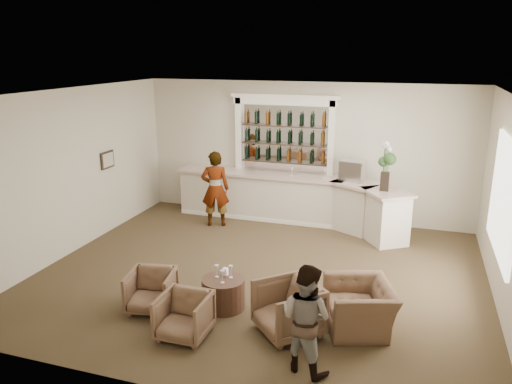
% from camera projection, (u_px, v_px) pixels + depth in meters
% --- Properties ---
extents(ground, '(8.00, 8.00, 0.00)m').
position_uv_depth(ground, '(261.00, 274.00, 9.27)').
color(ground, brown).
rests_on(ground, ground).
extents(room_shell, '(8.04, 7.02, 3.32)m').
position_uv_depth(room_shell, '(281.00, 144.00, 9.22)').
color(room_shell, beige).
rests_on(room_shell, ground).
extents(bar_counter, '(5.72, 1.80, 1.14)m').
position_uv_depth(bar_counter, '(292.00, 199.00, 11.89)').
color(bar_counter, white).
rests_on(bar_counter, ground).
extents(back_bar_alcove, '(2.64, 0.25, 3.00)m').
position_uv_depth(back_bar_alcove, '(284.00, 135.00, 11.97)').
color(back_bar_alcove, white).
rests_on(back_bar_alcove, ground).
extents(cocktail_table, '(0.70, 0.70, 0.50)m').
position_uv_depth(cocktail_table, '(224.00, 293.00, 8.00)').
color(cocktail_table, '#472A1F').
rests_on(cocktail_table, ground).
extents(sommelier, '(0.75, 0.61, 1.79)m').
position_uv_depth(sommelier, '(215.00, 189.00, 11.60)').
color(sommelier, gray).
rests_on(sommelier, ground).
extents(guest, '(0.86, 0.77, 1.46)m').
position_uv_depth(guest, '(306.00, 318.00, 6.32)').
color(guest, gray).
rests_on(guest, ground).
extents(armchair_left, '(0.83, 0.85, 0.66)m').
position_uv_depth(armchair_left, '(151.00, 291.00, 7.91)').
color(armchair_left, brown).
rests_on(armchair_left, ground).
extents(armchair_center, '(0.70, 0.72, 0.66)m').
position_uv_depth(armchair_center, '(184.00, 316.00, 7.16)').
color(armchair_center, brown).
rests_on(armchair_center, ground).
extents(armchair_right, '(1.20, 1.20, 0.78)m').
position_uv_depth(armchair_right, '(288.00, 309.00, 7.23)').
color(armchair_right, brown).
rests_on(armchair_right, ground).
extents(armchair_far, '(1.25, 1.33, 0.70)m').
position_uv_depth(armchair_far, '(359.00, 307.00, 7.38)').
color(armchair_far, brown).
rests_on(armchair_far, ground).
extents(espresso_machine, '(0.60, 0.53, 0.46)m').
position_uv_depth(espresso_machine, '(353.00, 170.00, 11.31)').
color(espresso_machine, silver).
rests_on(espresso_machine, bar_counter).
extents(flower_vase, '(0.28, 0.28, 1.04)m').
position_uv_depth(flower_vase, '(386.00, 163.00, 10.40)').
color(flower_vase, black).
rests_on(flower_vase, bar_counter).
extents(wine_glass_bar_left, '(0.07, 0.07, 0.21)m').
position_uv_depth(wine_glass_bar_left, '(325.00, 174.00, 11.56)').
color(wine_glass_bar_left, white).
rests_on(wine_glass_bar_left, bar_counter).
extents(wine_glass_bar_right, '(0.07, 0.07, 0.21)m').
position_uv_depth(wine_glass_bar_right, '(292.00, 171.00, 11.76)').
color(wine_glass_bar_right, white).
rests_on(wine_glass_bar_right, bar_counter).
extents(wine_glass_tbl_a, '(0.07, 0.07, 0.21)m').
position_uv_depth(wine_glass_tbl_a, '(217.00, 271.00, 7.96)').
color(wine_glass_tbl_a, white).
rests_on(wine_glass_tbl_a, cocktail_table).
extents(wine_glass_tbl_b, '(0.07, 0.07, 0.21)m').
position_uv_depth(wine_glass_tbl_b, '(231.00, 272.00, 7.95)').
color(wine_glass_tbl_b, white).
rests_on(wine_glass_tbl_b, cocktail_table).
extents(wine_glass_tbl_c, '(0.07, 0.07, 0.21)m').
position_uv_depth(wine_glass_tbl_c, '(222.00, 277.00, 7.77)').
color(wine_glass_tbl_c, white).
rests_on(wine_glass_tbl_c, cocktail_table).
extents(napkin_holder, '(0.08, 0.08, 0.12)m').
position_uv_depth(napkin_holder, '(225.00, 272.00, 8.05)').
color(napkin_holder, white).
rests_on(napkin_holder, cocktail_table).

